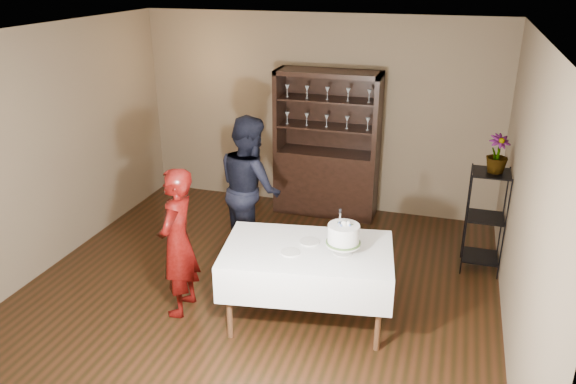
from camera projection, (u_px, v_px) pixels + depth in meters
name	position (u px, v px, depth m)	size (l,w,h in m)	color
floor	(259.00, 290.00, 6.09)	(5.00, 5.00, 0.00)	black
ceiling	(253.00, 33.00, 5.07)	(5.00, 5.00, 0.00)	white
back_wall	(318.00, 114.00, 7.79)	(5.00, 0.02, 2.70)	#74634A
wall_left	(46.00, 151.00, 6.25)	(0.02, 5.00, 2.70)	#74634A
wall_right	(525.00, 202.00, 4.90)	(0.02, 5.00, 2.70)	#74634A
china_hutch	(326.00, 167.00, 7.78)	(1.40, 0.48, 2.00)	black
plant_etagere	(485.00, 217.00, 6.29)	(0.42, 0.42, 1.20)	black
cake_table	(307.00, 266.00, 5.36)	(1.72, 1.22, 0.80)	white
woman	(178.00, 242.00, 5.47)	(0.56, 0.37, 1.53)	#3E0705
man	(250.00, 188.00, 6.54)	(0.84, 0.65, 1.72)	black
cake	(343.00, 236.00, 5.13)	(0.36, 0.36, 0.45)	silver
plate_near	(290.00, 252.00, 5.20)	(0.18, 0.18, 0.01)	silver
plate_far	(310.00, 242.00, 5.40)	(0.20, 0.20, 0.01)	silver
potted_plant	(497.00, 154.00, 6.00)	(0.23, 0.23, 0.42)	#466731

